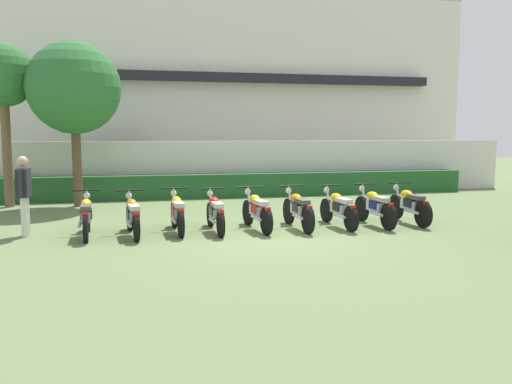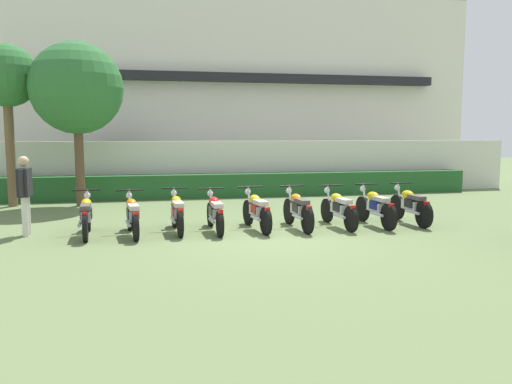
# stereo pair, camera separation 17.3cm
# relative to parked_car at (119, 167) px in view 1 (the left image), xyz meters

# --- Properties ---
(ground) EXTENTS (60.00, 60.00, 0.00)m
(ground) POSITION_rel_parked_car_xyz_m (3.46, -9.58, -0.94)
(ground) COLOR #607547
(building) EXTENTS (23.85, 6.50, 8.49)m
(building) POSITION_rel_parked_car_xyz_m (3.46, 4.75, 3.31)
(building) COLOR silver
(building) RESTS_ON ground
(compound_wall) EXTENTS (22.66, 0.30, 1.92)m
(compound_wall) POSITION_rel_parked_car_xyz_m (3.46, -1.77, 0.02)
(compound_wall) COLOR silver
(compound_wall) RESTS_ON ground
(hedge_row) EXTENTS (18.13, 0.70, 0.80)m
(hedge_row) POSITION_rel_parked_car_xyz_m (3.46, -2.47, -0.53)
(hedge_row) COLOR #235628
(hedge_row) RESTS_ON ground
(parked_car) EXTENTS (4.64, 2.39, 1.89)m
(parked_car) POSITION_rel_parked_car_xyz_m (0.00, 0.00, 0.00)
(parked_car) COLOR #9EA3A8
(parked_car) RESTS_ON ground
(tree_near_inspector) EXTENTS (1.84, 1.84, 4.81)m
(tree_near_inspector) POSITION_rel_parked_car_xyz_m (-3.04, -3.40, 2.88)
(tree_near_inspector) COLOR brown
(tree_near_inspector) RESTS_ON ground
(tree_far_side) EXTENTS (2.73, 2.73, 4.90)m
(tree_far_side) POSITION_rel_parked_car_xyz_m (-1.04, -3.70, 2.58)
(tree_far_side) COLOR brown
(tree_far_side) RESTS_ON ground
(motorcycle_in_row_0) EXTENTS (0.60, 1.83, 0.97)m
(motorcycle_in_row_0) POSITION_rel_parked_car_xyz_m (-0.31, -8.56, -0.48)
(motorcycle_in_row_0) COLOR black
(motorcycle_in_row_0) RESTS_ON ground
(motorcycle_in_row_1) EXTENTS (0.60, 1.83, 0.95)m
(motorcycle_in_row_1) POSITION_rel_parked_car_xyz_m (0.65, -8.68, -0.49)
(motorcycle_in_row_1) COLOR black
(motorcycle_in_row_1) RESTS_ON ground
(motorcycle_in_row_2) EXTENTS (0.60, 1.82, 0.96)m
(motorcycle_in_row_2) POSITION_rel_parked_car_xyz_m (1.61, -8.49, -0.49)
(motorcycle_in_row_2) COLOR black
(motorcycle_in_row_2) RESTS_ON ground
(motorcycle_in_row_3) EXTENTS (0.60, 1.86, 0.94)m
(motorcycle_in_row_3) POSITION_rel_parked_car_xyz_m (2.45, -8.60, -0.50)
(motorcycle_in_row_3) COLOR black
(motorcycle_in_row_3) RESTS_ON ground
(motorcycle_in_row_4) EXTENTS (0.60, 1.90, 0.96)m
(motorcycle_in_row_4) POSITION_rel_parked_car_xyz_m (3.40, -8.60, -0.49)
(motorcycle_in_row_4) COLOR black
(motorcycle_in_row_4) RESTS_ON ground
(motorcycle_in_row_5) EXTENTS (0.60, 1.89, 0.97)m
(motorcycle_in_row_5) POSITION_rel_parked_car_xyz_m (4.36, -8.67, -0.48)
(motorcycle_in_row_5) COLOR black
(motorcycle_in_row_5) RESTS_ON ground
(motorcycle_in_row_6) EXTENTS (0.60, 1.91, 0.95)m
(motorcycle_in_row_6) POSITION_rel_parked_car_xyz_m (5.37, -8.65, -0.49)
(motorcycle_in_row_6) COLOR black
(motorcycle_in_row_6) RESTS_ON ground
(motorcycle_in_row_7) EXTENTS (0.60, 1.94, 0.97)m
(motorcycle_in_row_7) POSITION_rel_parked_car_xyz_m (6.28, -8.67, -0.48)
(motorcycle_in_row_7) COLOR black
(motorcycle_in_row_7) RESTS_ON ground
(motorcycle_in_row_8) EXTENTS (0.60, 1.86, 0.98)m
(motorcycle_in_row_8) POSITION_rel_parked_car_xyz_m (7.23, -8.60, -0.48)
(motorcycle_in_row_8) COLOR black
(motorcycle_in_row_8) RESTS_ON ground
(inspector_person) EXTENTS (0.23, 0.69, 1.72)m
(inspector_person) POSITION_rel_parked_car_xyz_m (-1.60, -8.22, 0.09)
(inspector_person) COLOR silver
(inspector_person) RESTS_ON ground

